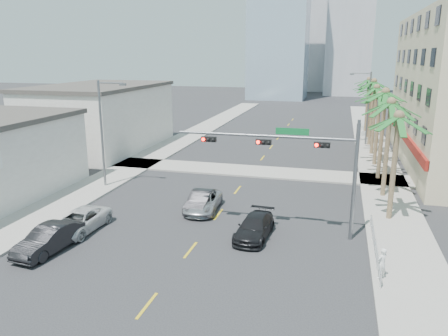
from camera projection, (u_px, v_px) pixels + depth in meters
name	position (u px, v px, depth m)	size (l,w,h in m)	color
ground	(164.00, 284.00, 21.65)	(260.00, 260.00, 0.00)	#262628
sidewalk_right	(385.00, 186.00, 37.34)	(4.00, 120.00, 0.15)	gray
sidewalk_left	(129.00, 168.00, 43.31)	(4.00, 120.00, 0.15)	gray
sidewalk_cross	(252.00, 171.00, 42.20)	(80.00, 4.00, 0.15)	gray
building_left_far	(101.00, 119.00, 51.77)	(11.00, 18.00, 7.20)	beige
tower_far_center	(309.00, 20.00, 133.92)	(16.00, 16.00, 42.00)	#ADADB2
traffic_signal_mast	(301.00, 156.00, 26.36)	(11.12, 0.54, 7.20)	slate
palm_tree_0	(399.00, 117.00, 28.18)	(4.80, 4.80, 7.80)	brown
palm_tree_1	(391.00, 103.00, 32.96)	(4.80, 4.80, 8.16)	brown
palm_tree_2	(386.00, 93.00, 37.73)	(4.80, 4.80, 8.52)	brown
palm_tree_3	(380.00, 96.00, 42.77)	(4.80, 4.80, 7.80)	brown
palm_tree_4	(377.00, 88.00, 47.54)	(4.80, 4.80, 8.16)	brown
palm_tree_5	(374.00, 82.00, 52.31)	(4.80, 4.80, 8.52)	brown
palm_tree_6	(371.00, 85.00, 57.35)	(4.80, 4.80, 7.80)	brown
palm_tree_7	(369.00, 80.00, 62.12)	(4.80, 4.80, 8.16)	brown
streetlight_left	(104.00, 129.00, 36.19)	(2.55, 0.25, 9.00)	slate
streetlight_right	(367.00, 105.00, 53.15)	(2.55, 0.25, 9.00)	slate
guardrail	(375.00, 245.00, 24.52)	(0.08, 8.08, 1.00)	silver
car_parked_mid	(49.00, 239.00, 25.04)	(1.60, 4.59, 1.51)	black
car_parked_far	(79.00, 221.00, 27.91)	(2.27, 4.92, 1.37)	silver
car_lane_left	(201.00, 201.00, 31.79)	(1.47, 4.22, 1.39)	black
car_lane_center	(203.00, 202.00, 31.61)	(2.16, 4.69, 1.30)	#B2B2B7
car_lane_right	(254.00, 227.00, 27.02)	(1.86, 4.57, 1.33)	black
pedestrian	(382.00, 263.00, 21.73)	(0.59, 0.39, 1.61)	white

